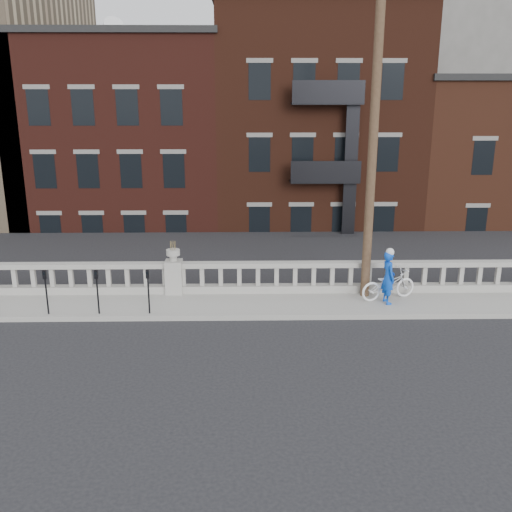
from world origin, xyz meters
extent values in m
plane|color=black|center=(0.00, 0.00, 0.00)|extent=(120.00, 120.00, 0.00)
cube|color=#98968D|center=(0.00, 3.00, 0.07)|extent=(32.00, 2.20, 0.15)
cube|color=#98968D|center=(0.00, 3.95, 0.28)|extent=(28.00, 0.34, 0.25)
cube|color=#98968D|center=(0.00, 3.95, 1.10)|extent=(28.00, 0.34, 0.16)
cube|color=#98968D|center=(0.00, 3.95, 0.70)|extent=(0.55, 0.55, 1.10)
cylinder|color=#98968D|center=(0.00, 3.95, 1.35)|extent=(0.24, 0.24, 0.20)
cylinder|color=#98968D|center=(0.00, 3.95, 1.53)|extent=(0.44, 0.44, 0.18)
cube|color=#605E59|center=(0.00, 4.30, -2.42)|extent=(36.00, 0.50, 5.15)
cube|color=black|center=(0.00, 25.95, -5.25)|extent=(80.00, 44.00, 0.50)
cube|color=#595651|center=(-2.00, 8.45, -3.00)|extent=(16.00, 7.00, 4.00)
cube|color=#595651|center=(22.00, 32.95, 4.00)|extent=(14.00, 14.00, 18.00)
cube|color=#3F1812|center=(-4.00, 19.95, 2.00)|extent=(10.00, 14.00, 14.00)
cube|color=black|center=(-4.00, 19.95, 9.15)|extent=(10.30, 14.30, 0.30)
cube|color=#3B1A10|center=(6.00, 19.95, 2.75)|extent=(10.00, 14.00, 15.50)
cube|color=black|center=(6.00, 19.95, 10.65)|extent=(10.30, 14.30, 0.30)
cube|color=#4E2617|center=(16.00, 19.95, 1.00)|extent=(10.00, 14.00, 12.00)
cube|color=black|center=(16.00, 19.95, 7.15)|extent=(10.30, 14.30, 0.30)
cylinder|color=#422D1E|center=(6.20, 3.60, 5.15)|extent=(0.28, 0.28, 10.00)
cylinder|color=black|center=(-3.53, 2.15, 0.70)|extent=(0.05, 0.05, 1.10)
cube|color=black|center=(-3.53, 2.15, 1.38)|extent=(0.10, 0.08, 0.26)
cube|color=black|center=(-3.53, 2.10, 1.42)|extent=(0.06, 0.01, 0.08)
cylinder|color=black|center=(-2.03, 2.15, 0.70)|extent=(0.05, 0.05, 1.10)
cube|color=black|center=(-2.03, 2.15, 1.38)|extent=(0.10, 0.08, 0.26)
cube|color=black|center=(-2.03, 2.10, 1.42)|extent=(0.06, 0.01, 0.08)
cylinder|color=black|center=(-0.53, 2.15, 0.70)|extent=(0.05, 0.05, 1.10)
cube|color=black|center=(-0.53, 2.15, 1.38)|extent=(0.10, 0.08, 0.26)
cube|color=black|center=(-0.53, 2.10, 1.42)|extent=(0.06, 0.01, 0.08)
imported|color=white|center=(6.86, 3.25, 0.64)|extent=(1.99, 1.22, 0.99)
imported|color=blue|center=(6.76, 2.90, 0.98)|extent=(0.49, 0.67, 1.66)
camera|label=1|loc=(2.36, -13.77, 6.51)|focal=40.00mm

